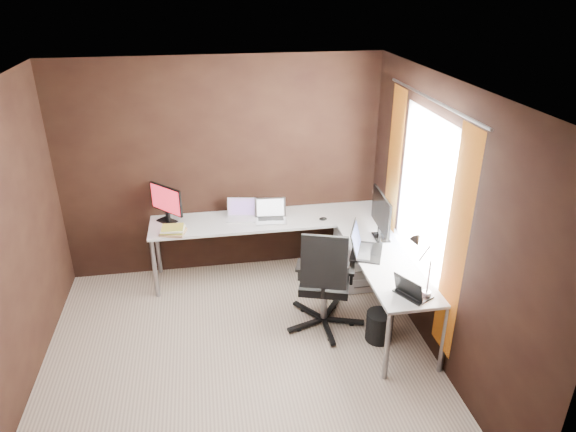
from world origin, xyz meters
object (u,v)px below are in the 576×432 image
at_px(laptop_black_small, 411,291).
at_px(monitor_right, 381,214).
at_px(drawer_pedestal, 356,259).
at_px(laptop_silver, 271,215).
at_px(laptop_black_big, 363,247).
at_px(laptop_white, 241,214).
at_px(desk_lamp, 420,259).
at_px(book_stack, 173,230).
at_px(monitor_left, 166,202).
at_px(wastebasket, 379,326).
at_px(office_chair, 324,298).

bearing_deg(laptop_black_small, monitor_right, -33.25).
distance_m(drawer_pedestal, laptop_silver, 1.10).
xyz_separation_m(laptop_black_big, laptop_black_small, (0.18, -0.81, -0.01)).
bearing_deg(laptop_black_small, laptop_white, 6.85).
bearing_deg(laptop_white, desk_lamp, -42.74).
bearing_deg(monitor_right, laptop_silver, 62.16).
height_order(laptop_black_big, book_stack, laptop_black_big).
bearing_deg(desk_lamp, drawer_pedestal, 96.15).
height_order(drawer_pedestal, laptop_white, laptop_white).
bearing_deg(monitor_left, laptop_silver, 39.65).
bearing_deg(wastebasket, office_chair, 147.33).
bearing_deg(laptop_white, book_stack, -150.56).
distance_m(monitor_right, laptop_white, 1.59).
bearing_deg(office_chair, desk_lamp, -26.59).
xyz_separation_m(book_stack, wastebasket, (1.94, -1.19, -0.62)).
height_order(drawer_pedestal, office_chair, office_chair).
bearing_deg(drawer_pedestal, laptop_black_small, -88.06).
height_order(monitor_left, laptop_black_small, monitor_left).
height_order(monitor_left, wastebasket, monitor_left).
height_order(laptop_silver, laptop_black_small, laptop_silver).
distance_m(drawer_pedestal, laptop_black_big, 0.78).
distance_m(monitor_right, office_chair, 1.05).
bearing_deg(monitor_left, wastebasket, 10.27).
xyz_separation_m(laptop_black_small, book_stack, (-2.06, 1.55, -0.01)).
bearing_deg(wastebasket, laptop_black_big, 98.85).
distance_m(monitor_left, desk_lamp, 2.86).
height_order(monitor_right, wastebasket, monitor_right).
xyz_separation_m(book_stack, desk_lamp, (2.12, -1.52, 0.31)).
height_order(laptop_silver, book_stack, laptop_silver).
distance_m(desk_lamp, wastebasket, 1.00).
xyz_separation_m(monitor_right, laptop_white, (-1.38, 0.74, -0.23)).
bearing_deg(desk_lamp, laptop_black_big, 108.95).
bearing_deg(laptop_white, laptop_silver, -6.50).
height_order(laptop_black_big, desk_lamp, desk_lamp).
relative_size(office_chair, wastebasket, 3.69).
bearing_deg(monitor_right, laptop_black_small, 178.93).
height_order(book_stack, wastebasket, book_stack).
bearing_deg(wastebasket, laptop_silver, 122.48).
distance_m(monitor_left, monitor_right, 2.34).
bearing_deg(drawer_pedestal, laptop_silver, 161.00).
bearing_deg(laptop_black_small, monitor_left, 19.81).
bearing_deg(laptop_black_small, laptop_silver, 0.87).
distance_m(drawer_pedestal, monitor_left, 2.23).
bearing_deg(laptop_silver, monitor_left, 177.42).
xyz_separation_m(drawer_pedestal, book_stack, (-2.01, 0.15, 0.47)).
height_order(monitor_right, book_stack, monitor_right).
relative_size(laptop_black_big, wastebasket, 1.69).
xyz_separation_m(laptop_white, laptop_black_big, (1.12, -1.01, 0.01)).
bearing_deg(laptop_white, laptop_black_small, -44.28).
height_order(laptop_silver, office_chair, office_chair).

